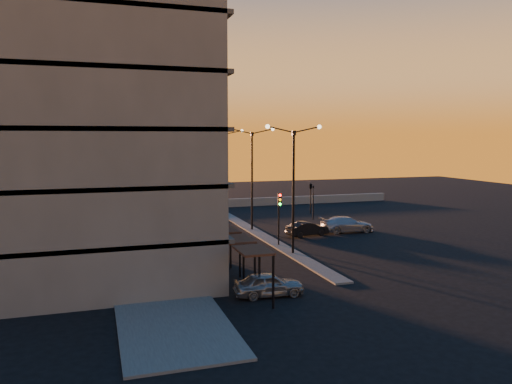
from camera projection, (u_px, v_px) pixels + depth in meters
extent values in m
plane|color=black|center=(293.00, 254.00, 36.76)|extent=(120.00, 120.00, 0.00)
cube|color=#4F4F4D|center=(143.00, 252.00, 37.31)|extent=(5.00, 40.00, 0.12)
cube|color=#4F4F4D|center=(252.00, 230.00, 46.20)|extent=(1.20, 36.00, 0.12)
cube|color=slate|center=(229.00, 203.00, 61.90)|extent=(44.00, 0.50, 1.00)
cylinder|color=#615C55|center=(87.00, 78.00, 33.00)|extent=(14.00, 14.00, 25.00)
cube|color=#615C55|center=(86.00, 68.00, 28.27)|extent=(14.00, 10.00, 25.00)
cylinder|color=black|center=(93.00, 240.00, 34.17)|extent=(14.16, 14.16, 2.40)
cube|color=black|center=(208.00, 214.00, 32.39)|extent=(0.15, 3.20, 1.20)
cylinder|color=black|center=(293.00, 194.00, 36.27)|extent=(0.18, 0.18, 9.00)
cube|color=black|center=(294.00, 133.00, 35.79)|extent=(0.25, 0.25, 0.35)
sphere|color=#FFE5B2|center=(268.00, 126.00, 35.13)|extent=(0.32, 0.32, 0.32)
sphere|color=#FFE5B2|center=(319.00, 127.00, 36.36)|extent=(0.32, 0.32, 0.32)
cylinder|color=black|center=(252.00, 182.00, 45.72)|extent=(0.18, 0.18, 9.00)
cube|color=black|center=(252.00, 134.00, 45.25)|extent=(0.25, 0.25, 0.35)
sphere|color=#FFE5B2|center=(231.00, 129.00, 44.59)|extent=(0.32, 0.32, 0.32)
sphere|color=#FFE5B2|center=(273.00, 129.00, 45.82)|extent=(0.32, 0.32, 0.32)
cylinder|color=black|center=(225.00, 175.00, 55.18)|extent=(0.18, 0.18, 9.00)
cube|color=black|center=(225.00, 135.00, 54.70)|extent=(0.25, 0.25, 0.35)
sphere|color=#FFE5B2|center=(207.00, 130.00, 54.04)|extent=(0.32, 0.32, 0.32)
sphere|color=#FFE5B2|center=(242.00, 131.00, 55.27)|extent=(0.32, 0.32, 0.32)
cylinder|color=black|center=(279.00, 226.00, 39.42)|extent=(0.12, 0.12, 3.20)
cube|color=black|center=(280.00, 199.00, 39.02)|extent=(0.28, 0.16, 1.00)
sphere|color=#FF0C05|center=(280.00, 195.00, 38.88)|extent=(0.20, 0.20, 0.20)
sphere|color=orange|center=(280.00, 200.00, 38.92)|extent=(0.20, 0.20, 0.20)
sphere|color=#0CFF26|center=(280.00, 204.00, 38.96)|extent=(0.20, 0.20, 0.20)
cylinder|color=black|center=(313.00, 206.00, 52.30)|extent=(0.12, 0.12, 2.80)
imported|color=black|center=(313.00, 189.00, 52.10)|extent=(0.13, 0.16, 0.80)
cylinder|color=black|center=(311.00, 201.00, 56.54)|extent=(0.12, 0.12, 2.80)
imported|color=black|center=(311.00, 185.00, 56.35)|extent=(0.42, 1.99, 0.80)
imported|color=gray|center=(269.00, 284.00, 27.04)|extent=(3.89, 1.76, 1.30)
imported|color=black|center=(307.00, 229.00, 43.65)|extent=(3.99, 1.96, 1.26)
imported|color=#AAABB2|center=(347.00, 224.00, 45.41)|extent=(5.04, 2.31, 1.43)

